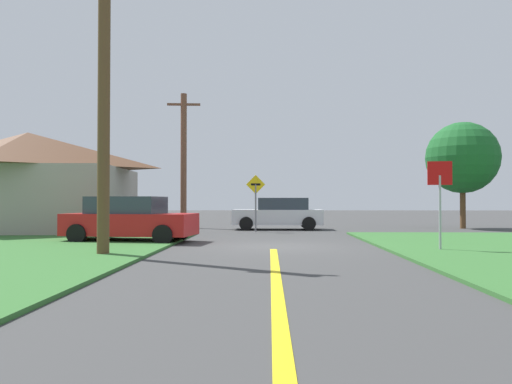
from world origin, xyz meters
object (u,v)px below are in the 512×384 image
object	(u,v)px
utility_pole_near	(104,90)
utility_pole_mid	(184,159)
car_approaching_junction	(279,214)
direction_sign	(256,196)
oak_tree_left	(462,158)
barn	(27,182)
parked_car_near_building	(130,219)
stop_sign	(440,189)

from	to	relation	value
utility_pole_near	utility_pole_mid	size ratio (longest dim) A/B	1.18
car_approaching_junction	utility_pole_mid	size ratio (longest dim) A/B	0.62
utility_pole_mid	direction_sign	xyz separation A→B (m)	(4.03, -3.39, -2.08)
oak_tree_left	direction_sign	bearing A→B (deg)	-164.05
direction_sign	utility_pole_near	bearing A→B (deg)	-109.94
utility_pole_near	barn	xyz separation A→B (m)	(-6.95, 9.78, -2.08)
utility_pole_near	barn	world-z (taller)	utility_pole_near
parked_car_near_building	utility_pole_near	xyz separation A→B (m)	(0.57, -4.45, 3.61)
utility_pole_mid	direction_sign	bearing A→B (deg)	-40.04
utility_pole_near	oak_tree_left	distance (m)	19.91
oak_tree_left	barn	bearing A→B (deg)	-170.38
parked_car_near_building	direction_sign	distance (m)	7.34
parked_car_near_building	oak_tree_left	distance (m)	17.94
stop_sign	utility_pole_mid	xyz separation A→B (m)	(-9.59, 12.33, 1.95)
utility_pole_mid	barn	world-z (taller)	utility_pole_mid
stop_sign	oak_tree_left	size ratio (longest dim) A/B	0.46
car_approaching_junction	barn	distance (m)	12.20
utility_pole_mid	barn	bearing A→B (deg)	-149.50
direction_sign	utility_pole_mid	bearing A→B (deg)	139.96
car_approaching_junction	barn	size ratio (longest dim) A/B	0.49
utility_pole_mid	parked_car_near_building	bearing A→B (deg)	-91.77
oak_tree_left	barn	distance (m)	21.98
parked_car_near_building	utility_pole_mid	distance (m)	9.73
stop_sign	barn	world-z (taller)	barn
car_approaching_junction	utility_pole_near	world-z (taller)	utility_pole_near
utility_pole_mid	barn	distance (m)	7.87
parked_car_near_building	utility_pole_mid	world-z (taller)	utility_pole_mid
car_approaching_junction	parked_car_near_building	bearing A→B (deg)	55.51
stop_sign	utility_pole_mid	distance (m)	15.74
oak_tree_left	barn	size ratio (longest dim) A/B	0.61
car_approaching_junction	utility_pole_near	distance (m)	13.75
barn	parked_car_near_building	bearing A→B (deg)	-39.89
utility_pole_near	direction_sign	bearing A→B (deg)	70.06
utility_pole_near	oak_tree_left	bearing A→B (deg)	42.51
stop_sign	direction_sign	world-z (taller)	direction_sign
stop_sign	parked_car_near_building	distance (m)	10.39
parked_car_near_building	barn	xyz separation A→B (m)	(-6.38, 5.34, 1.53)
stop_sign	car_approaching_junction	xyz separation A→B (m)	(-4.43, 10.95, -1.00)
utility_pole_near	parked_car_near_building	bearing A→B (deg)	97.31
car_approaching_junction	oak_tree_left	size ratio (longest dim) A/B	0.81
utility_pole_mid	oak_tree_left	size ratio (longest dim) A/B	1.30
stop_sign	oak_tree_left	bearing A→B (deg)	-106.71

